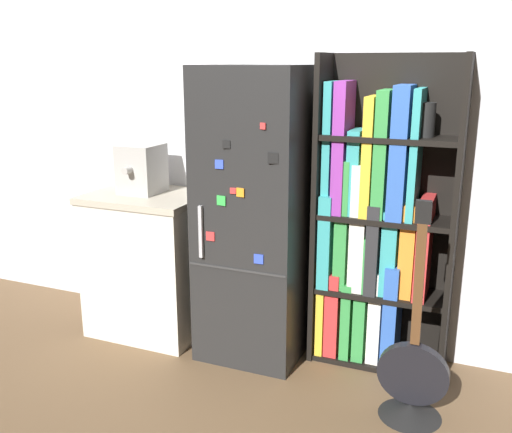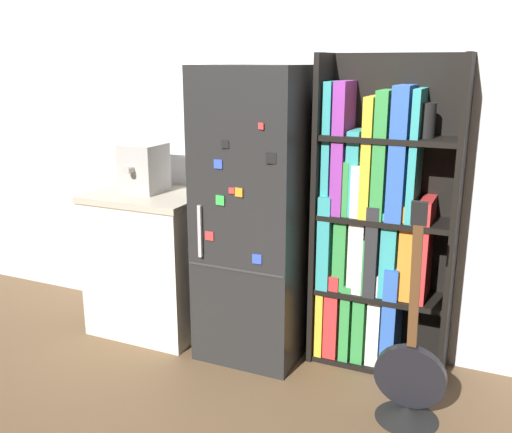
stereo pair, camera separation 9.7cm
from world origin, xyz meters
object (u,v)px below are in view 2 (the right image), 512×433
object	(u,v)px
bookshelf	(375,229)
guitar	(409,389)
refrigerator	(256,216)
espresso_machine	(144,168)

from	to	relation	value
bookshelf	guitar	world-z (taller)	bookshelf
refrigerator	guitar	size ratio (longest dim) A/B	1.49
espresso_machine	guitar	world-z (taller)	espresso_machine
guitar	bookshelf	bearing A→B (deg)	122.17
refrigerator	espresso_machine	size ratio (longest dim) A/B	5.53
espresso_machine	guitar	distance (m)	2.05
refrigerator	espresso_machine	xyz separation A→B (m)	(-0.79, 0.02, 0.22)
bookshelf	guitar	size ratio (longest dim) A/B	1.54
refrigerator	bookshelf	distance (m)	0.69
refrigerator	guitar	bearing A→B (deg)	-19.88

